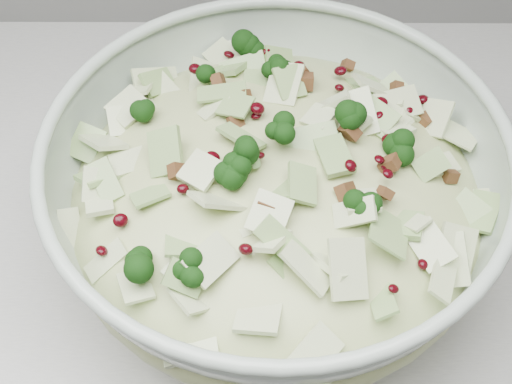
# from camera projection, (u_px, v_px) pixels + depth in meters

# --- Properties ---
(counter) EXTENTS (3.60, 0.60, 0.90)m
(counter) POSITION_uv_depth(u_px,v_px,m) (427.00, 357.00, 1.14)
(counter) COLOR beige
(counter) RESTS_ON floor
(mixing_bowl) EXTENTS (0.50, 0.50, 0.17)m
(mixing_bowl) POSITION_uv_depth(u_px,v_px,m) (275.00, 201.00, 0.66)
(mixing_bowl) COLOR #ABBCAE
(mixing_bowl) RESTS_ON counter
(salad) EXTENTS (0.41, 0.41, 0.17)m
(salad) POSITION_uv_depth(u_px,v_px,m) (276.00, 182.00, 0.64)
(salad) COLOR #B2BE82
(salad) RESTS_ON mixing_bowl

